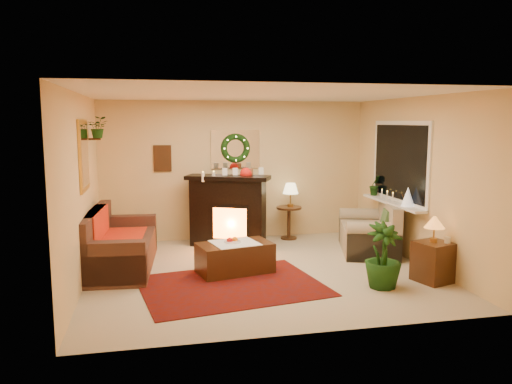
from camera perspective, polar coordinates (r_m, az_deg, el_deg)
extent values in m
plane|color=beige|center=(7.54, 0.56, -9.06)|extent=(5.00, 5.00, 0.00)
plane|color=white|center=(7.21, 0.59, 11.09)|extent=(5.00, 5.00, 0.00)
plane|color=#EFD88C|center=(9.45, -2.39, 2.49)|extent=(5.00, 5.00, 0.00)
plane|color=#EFD88C|center=(5.11, 6.06, -2.35)|extent=(5.00, 5.00, 0.00)
plane|color=#EFD88C|center=(7.15, -19.38, 0.22)|extent=(4.50, 4.50, 0.00)
plane|color=#EFD88C|center=(8.17, 17.96, 1.21)|extent=(4.50, 4.50, 0.00)
cube|color=#6A0503|center=(6.90, -2.80, -10.65)|extent=(2.64, 2.15, 0.01)
cube|color=brown|center=(7.89, -15.17, -5.32)|extent=(1.08, 2.15, 0.90)
cube|color=red|center=(8.06, -15.35, -4.87)|extent=(0.74, 1.21, 0.02)
cube|color=black|center=(8.94, -3.22, -2.70)|extent=(1.37, 0.91, 1.20)
sphere|color=red|center=(8.85, -1.15, 2.11)|extent=(0.21, 0.21, 0.21)
cylinder|color=white|center=(8.72, -6.08, 1.71)|extent=(0.06, 0.06, 0.17)
cylinder|color=white|center=(8.77, -4.86, 1.76)|extent=(0.06, 0.06, 0.17)
cube|color=white|center=(9.40, -2.38, 4.90)|extent=(0.92, 0.02, 0.72)
torus|color=#194719|center=(9.36, -2.34, 5.01)|extent=(0.55, 0.11, 0.55)
cube|color=#381E11|center=(9.29, -10.64, 3.80)|extent=(0.32, 0.03, 0.48)
cube|color=gold|center=(7.40, -19.10, 3.99)|extent=(0.03, 0.84, 1.00)
imported|color=#194719|center=(8.12, -17.54, 5.94)|extent=(0.33, 0.28, 0.36)
cube|color=gray|center=(8.79, 12.69, -3.94)|extent=(1.25, 1.68, 0.86)
cube|color=white|center=(8.62, 16.12, 3.30)|extent=(0.03, 1.86, 1.36)
cube|color=black|center=(8.61, 16.04, 3.30)|extent=(0.02, 1.70, 1.22)
cube|color=white|center=(8.65, 15.33, -1.19)|extent=(0.22, 1.86, 0.04)
cone|color=white|center=(8.22, 16.97, -0.54)|extent=(0.21, 0.21, 0.32)
imported|color=#165316|center=(9.27, 13.46, 0.82)|extent=(0.27, 0.21, 0.48)
cylinder|color=#552F22|center=(9.50, 3.78, -3.44)|extent=(0.57, 0.57, 0.62)
cone|color=#FAE7A2|center=(9.45, 3.97, -0.09)|extent=(0.30, 0.30, 0.45)
cube|color=#4E1B10|center=(7.44, 19.64, -7.60)|extent=(0.57, 0.57, 0.56)
cone|color=orange|center=(7.33, 19.69, -4.01)|extent=(0.28, 0.28, 0.41)
cube|color=black|center=(7.42, -2.43, -7.65)|extent=(1.17, 0.81, 0.45)
cylinder|color=white|center=(7.37, -2.71, -5.83)|extent=(0.24, 0.24, 0.06)
imported|color=#1C4E14|center=(6.93, 14.32, -6.98)|extent=(1.74, 1.74, 2.64)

